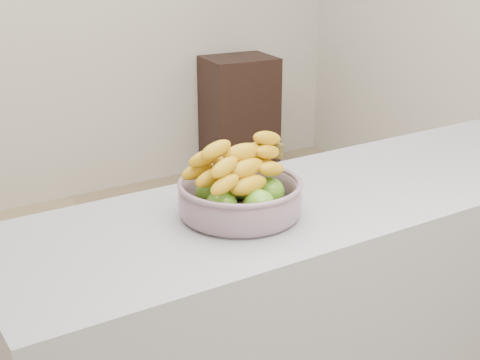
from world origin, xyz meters
name	(u,v)px	position (x,y,z in m)	size (l,w,h in m)	color
ground	(230,352)	(0.00, 0.00, 0.00)	(4.00, 4.00, 0.00)	#9B855F
counter	(325,324)	(0.00, -0.58, 0.45)	(2.00, 0.60, 0.90)	#9899A0
cabinet	(239,117)	(1.16, 1.78, 0.41)	(0.46, 0.37, 0.82)	black
fruit_bowl	(240,193)	(-0.32, -0.58, 0.96)	(0.33, 0.33, 0.20)	#8895A4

